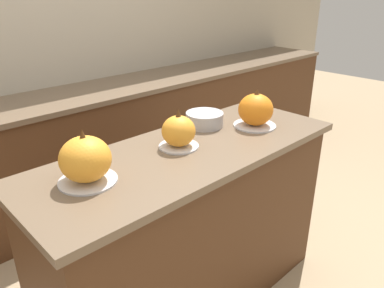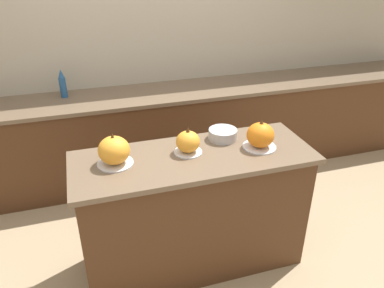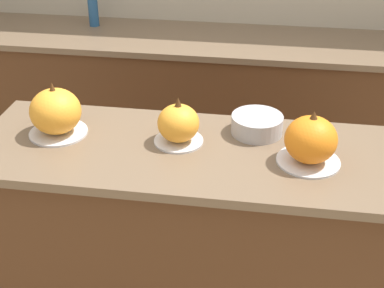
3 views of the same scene
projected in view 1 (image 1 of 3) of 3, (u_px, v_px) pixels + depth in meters
The scene contains 7 objects.
wall_back at pixel (33, 39), 2.67m from camera, with size 8.00×0.06×2.50m.
kitchen_island at pixel (190, 230), 1.90m from camera, with size 1.58×0.59×0.91m.
back_counter at pixel (69, 155), 2.77m from camera, with size 6.00×0.60×0.89m.
pumpkin_cake_left at pixel (86, 160), 1.40m from camera, with size 0.22×0.22×0.22m.
pumpkin_cake_center at pixel (179, 132), 1.71m from camera, with size 0.19×0.19×0.19m.
pumpkin_cake_right at pixel (256, 111), 1.96m from camera, with size 0.23×0.23×0.20m.
mixing_bowl at pixel (205, 119), 1.98m from camera, with size 0.20×0.20×0.07m.
Camera 1 is at (-1.08, -1.14, 1.61)m, focal length 35.00 mm.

